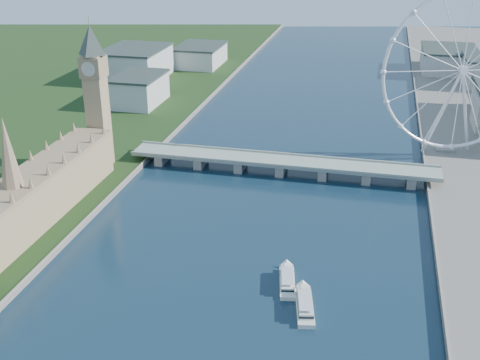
% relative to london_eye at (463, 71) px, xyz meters
% --- Properties ---
extents(parliament_range, '(24.00, 200.00, 70.00)m').
position_rel_london_eye_xyz_m(parliament_range, '(-247.98, -185.08, -49.04)').
color(parliament_range, tan).
rests_on(parliament_range, ground).
extents(big_ben, '(20.02, 20.02, 110.00)m').
position_rel_london_eye_xyz_m(big_ben, '(-247.98, -77.08, -0.95)').
color(big_ben, tan).
rests_on(big_ben, ground).
extents(westminster_bridge, '(220.00, 22.00, 9.50)m').
position_rel_london_eye_xyz_m(westminster_bridge, '(-119.98, -55.08, -60.89)').
color(westminster_bridge, gray).
rests_on(westminster_bridge, ground).
extents(london_eye, '(113.60, 39.12, 124.30)m').
position_rel_london_eye_xyz_m(london_eye, '(0.00, 0.00, 0.00)').
color(london_eye, silver).
rests_on(london_eye, ground).
extents(city_skyline, '(505.00, 280.00, 32.00)m').
position_rel_london_eye_xyz_m(city_skyline, '(-80.75, 205.00, -50.56)').
color(city_skyline, beige).
rests_on(city_skyline, ground).
extents(tour_boat_near, '(13.08, 31.38, 6.74)m').
position_rel_london_eye_xyz_m(tour_boat_near, '(-93.33, -196.51, -67.52)').
color(tour_boat_near, white).
rests_on(tour_boat_near, ground).
extents(tour_boat_far, '(14.16, 32.93, 7.08)m').
position_rel_london_eye_xyz_m(tour_boat_far, '(-82.13, -215.12, -67.52)').
color(tour_boat_far, silver).
rests_on(tour_boat_far, ground).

